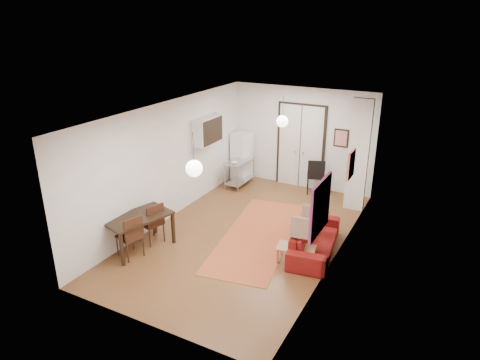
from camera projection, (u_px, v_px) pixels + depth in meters
The scene contains 27 objects.
floor at pixel (246, 234), 9.90m from camera, with size 7.00×7.00×0.00m, color brown.
ceiling at pixel (246, 110), 8.86m from camera, with size 4.20×7.00×0.02m, color silver.
wall_back at pixel (301, 138), 12.27m from camera, with size 4.20×0.02×2.90m, color white.
wall_front at pixel (142, 247), 6.49m from camera, with size 4.20×0.02×2.90m, color white.
wall_left at pixel (169, 162), 10.29m from camera, with size 0.02×7.00×2.90m, color white.
wall_right at pixel (340, 193), 8.47m from camera, with size 0.02×7.00×2.90m, color white.
double_doors at pixel (300, 147), 12.32m from camera, with size 1.44×0.06×2.50m, color silver.
stub_partition at pixel (358, 156), 10.68m from camera, with size 0.50×0.10×2.90m, color white.
wall_cabinet at pixel (207, 130), 11.29m from camera, with size 0.35×1.00×0.70m, color white.
painting_popart at pixel (320, 207), 7.37m from camera, with size 0.05×1.00×1.00m, color red.
painting_abstract at pixel (351, 165), 9.01m from camera, with size 0.05×0.50×0.60m, color beige.
poster_back at pixel (341, 138), 11.69m from camera, with size 0.40×0.03×0.50m, color red.
print_left at pixel (212, 124), 11.75m from camera, with size 0.03×0.44×0.54m, color #9F7042.
pendant_back at pixel (282, 121), 10.74m from camera, with size 0.30×0.30×0.80m.
pendant_front at pixel (194, 168), 7.44m from camera, with size 0.30×0.30×0.80m.
kilim_rug at pixel (258, 235), 9.84m from camera, with size 1.46×3.89×0.01m, color #C25030.
sofa at pixel (315, 239), 9.09m from camera, with size 2.04×0.80×0.60m, color maroon.
coffee_table at pixel (296, 249), 8.70m from camera, with size 0.83×0.56×0.34m.
potted_plant at pixel (301, 241), 8.58m from camera, with size 0.26×0.30×0.33m, color #316D34.
kitchen_counter at pixel (239, 170), 12.57m from camera, with size 0.54×1.04×0.79m.
bowl at pixel (235, 163), 12.21m from camera, with size 0.18×0.18×0.05m, color beige.
soap_bottle at pixel (242, 155), 12.66m from camera, with size 0.07×0.08×0.16m, color teal.
fridge at pixel (242, 157), 13.00m from camera, with size 0.51×0.51×1.45m, color white.
dining_table at pixel (138, 220), 9.08m from camera, with size 1.14×1.55×0.77m.
dining_chair_near at pixel (153, 218), 9.48m from camera, with size 0.56×0.69×0.95m.
dining_chair_far at pixel (132, 231), 8.90m from camera, with size 0.56×0.69×0.95m.
black_side_chair at pixel (317, 172), 12.10m from camera, with size 0.60×0.61×1.03m.
Camera 1 is at (3.98, -7.83, 4.75)m, focal length 32.00 mm.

